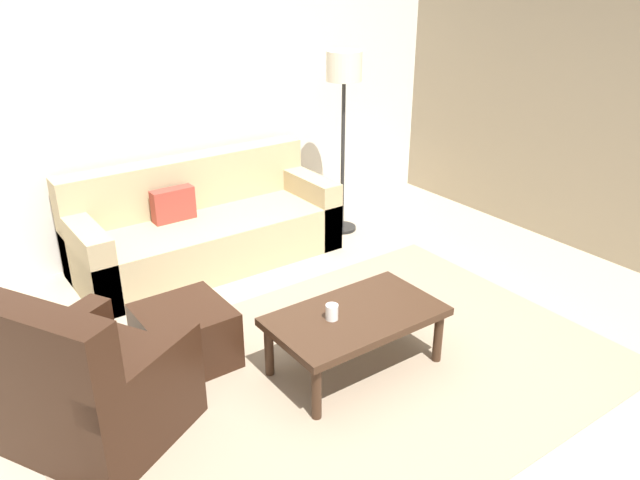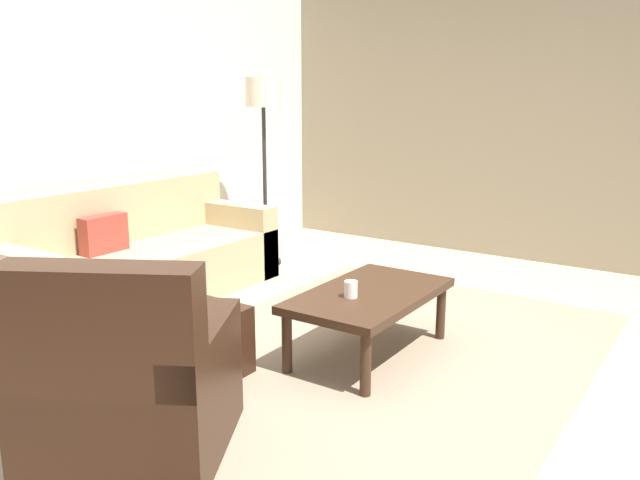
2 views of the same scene
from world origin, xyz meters
TOP-DOWN VIEW (x-y plane):
  - ground_plane at (0.00, 0.00)m, footprint 8.00×8.00m
  - rear_partition at (0.00, 2.60)m, footprint 6.00×0.12m
  - stone_feature_panel at (3.00, 0.00)m, footprint 0.12×5.20m
  - area_rug at (0.00, 0.00)m, footprint 3.56×2.41m
  - couch_main at (0.06, 2.10)m, footprint 2.25×0.91m
  - armchair_leather at (-1.47, 0.32)m, footprint 1.09×1.09m
  - ottoman at (-0.74, 0.72)m, footprint 0.56×0.56m
  - coffee_table at (0.12, 0.02)m, footprint 1.10×0.64m
  - cup at (-0.04, 0.06)m, footprint 0.08×0.08m
  - lamp_standing at (1.45, 1.90)m, footprint 0.32×0.32m

SIDE VIEW (x-z plane):
  - ground_plane at x=0.00m, z-range 0.00..0.00m
  - area_rug at x=0.00m, z-range 0.00..0.01m
  - ottoman at x=-0.74m, z-range 0.00..0.40m
  - couch_main at x=0.06m, z-range -0.14..0.74m
  - armchair_leather at x=-1.47m, z-range -0.17..0.78m
  - coffee_table at x=0.12m, z-range 0.15..0.56m
  - cup at x=-0.04m, z-range 0.41..0.51m
  - rear_partition at x=0.00m, z-range 0.00..2.80m
  - stone_feature_panel at x=3.00m, z-range 0.00..2.80m
  - lamp_standing at x=1.45m, z-range 0.55..2.26m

